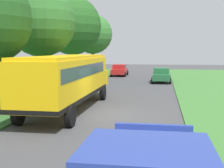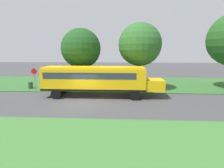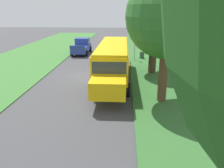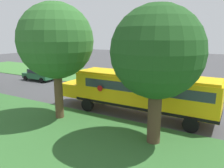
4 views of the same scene
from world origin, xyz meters
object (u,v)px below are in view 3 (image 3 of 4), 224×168
Objects in this scene: school_bus at (113,58)px; oak_tree_roadside_mid at (167,18)px; pickup_truck at (82,46)px; trash_bin at (142,55)px; stop_sign at (135,47)px; oak_tree_beside_bus at (155,20)px.

school_bus is 6.81m from oak_tree_roadside_mid.
school_bus is at bearing -53.45° from oak_tree_roadside_mid.
trash_bin is (-8.32, 3.29, -0.62)m from pickup_truck.
oak_tree_roadside_mid reaches higher than trash_bin.
school_bus is 1.53× the size of oak_tree_roadside_mid.
trash_bin is (-1.02, -1.13, -1.29)m from stop_sign.
school_bus reaches higher than stop_sign.
trash_bin is (0.51, -6.45, -4.61)m from oak_tree_beside_bus.
oak_tree_beside_bus reaches higher than pickup_truck.
pickup_truck is 13.74m from oak_tree_beside_bus.
pickup_truck is at bearing -63.09° from oak_tree_roadside_mid.
oak_tree_beside_bus is 0.93× the size of oak_tree_roadside_mid.
trash_bin is at bearing -132.17° from stop_sign.
oak_tree_beside_bus reaches higher than trash_bin.
pickup_truck is 19.49m from oak_tree_roadside_mid.
school_bus is at bearing 112.69° from pickup_truck.
stop_sign is at bearing 47.83° from trash_bin.
oak_tree_roadside_mid is at bearing 88.11° from oak_tree_beside_bus.
oak_tree_roadside_mid is (-3.48, 4.69, 3.51)m from school_bus.
trash_bin is at bearing -85.46° from oak_tree_beside_bus.
oak_tree_roadside_mid is 2.95× the size of stop_sign.
oak_tree_beside_bus is 6.46m from stop_sign.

